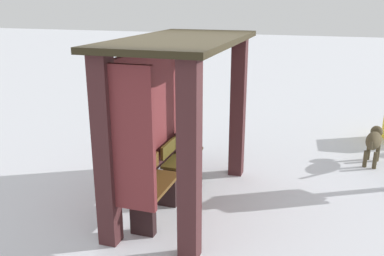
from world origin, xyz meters
TOP-DOWN VIEW (x-y plane):
  - ground_plane at (0.00, 0.00)m, footprint 60.00×60.00m
  - bus_shelter at (-0.08, 0.15)m, footprint 2.90×1.41m
  - bench_left_inside at (-0.56, 0.22)m, footprint 1.00×0.36m
  - bench_center_inside at (0.56, 0.22)m, footprint 1.00×0.36m
  - dog at (2.45, -2.71)m, footprint 0.98×0.38m

SIDE VIEW (x-z plane):
  - ground_plane at x=0.00m, z-range 0.00..0.00m
  - bench_center_inside at x=0.56m, z-range -0.04..0.72m
  - bench_left_inside at x=-0.56m, z-range -0.03..0.73m
  - dog at x=2.45m, z-range 0.12..0.72m
  - bus_shelter at x=-0.08m, z-range 0.34..2.68m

